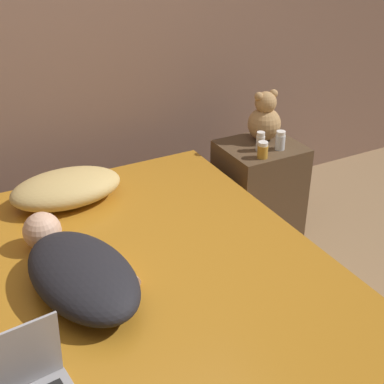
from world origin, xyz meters
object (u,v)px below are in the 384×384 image
Objects in this scene: bottle_clear at (280,140)px; bottle_white at (260,142)px; person_lying at (79,269)px; bottle_amber at (263,150)px; teddy_bear at (265,119)px; pillow at (66,188)px.

bottle_white is at bearing 160.22° from bottle_clear.
bottle_amber is at bearing 14.76° from person_lying.
teddy_bear is at bearing 54.11° from bottle_amber.
pillow is at bearing 68.98° from person_lying.
teddy_bear is 3.18× the size of bottle_amber.
bottle_clear reaches higher than bottle_amber.
bottle_clear is (0.14, 0.04, 0.01)m from bottle_amber.
person_lying is at bearing -157.44° from bottle_clear.
pillow is 1.16m from bottle_clear.
teddy_bear is (1.15, 0.05, 0.12)m from pillow.
pillow is 5.83× the size of bottle_amber.
teddy_bear is at bearing 19.68° from person_lying.
person_lying is at bearing -154.22° from bottle_white.
teddy_bear reaches higher than bottle_clear.
bottle_amber is at bearing -125.89° from teddy_bear.
pillow is 4.90× the size of bottle_white.
teddy_bear is 2.67× the size of bottle_white.
bottle_clear is at bearing -5.05° from pillow.
bottle_white is at bearing 17.34° from person_lying.
teddy_bear reaches higher than person_lying.
pillow is at bearing 171.71° from bottle_amber.
bottle_amber is at bearing -8.29° from pillow.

